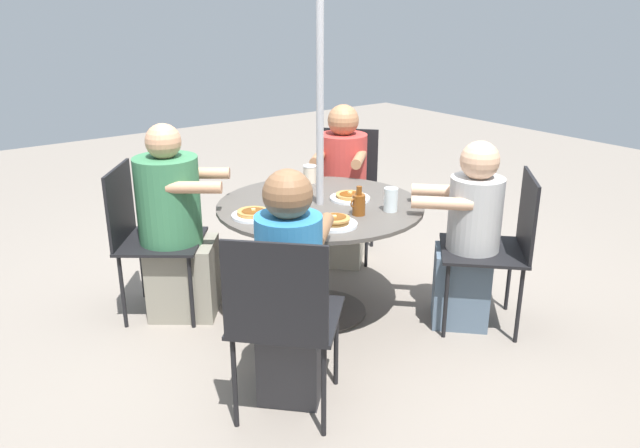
{
  "coord_description": "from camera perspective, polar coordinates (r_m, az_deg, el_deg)",
  "views": [
    {
      "loc": [
        2.07,
        2.8,
        1.84
      ],
      "look_at": [
        0.0,
        0.0,
        0.58
      ],
      "focal_mm": 35.0,
      "sensor_mm": 36.0,
      "label": 1
    }
  ],
  "objects": [
    {
      "name": "ground_plane",
      "position": [
        3.94,
        -0.0,
        -8.02
      ],
      "size": [
        12.0,
        12.0,
        0.0
      ],
      "primitive_type": "plane",
      "color": "gray"
    },
    {
      "name": "patio_table",
      "position": [
        3.71,
        -0.0,
        -0.23
      ],
      "size": [
        1.22,
        1.22,
        0.71
      ],
      "color": "#4C4742",
      "rests_on": "ground"
    },
    {
      "name": "umbrella_pole",
      "position": [
        3.56,
        -0.0,
        8.24
      ],
      "size": [
        0.04,
        0.04,
        2.25
      ],
      "primitive_type": "cylinder",
      "color": "#ADADB2",
      "rests_on": "ground"
    },
    {
      "name": "patio_chair_north",
      "position": [
        4.71,
        2.34,
        3.74
      ],
      "size": [
        0.67,
        0.67,
        0.93
      ],
      "rotation": [
        0.0,
        0.0,
        -0.82
      ],
      "color": "black",
      "rests_on": "ground"
    },
    {
      "name": "diner_north",
      "position": [
        4.54,
        2.01,
        3.0
      ],
      "size": [
        0.58,
        0.58,
        1.15
      ],
      "rotation": [
        0.0,
        0.0,
        -0.82
      ],
      "color": "beige",
      "rests_on": "ground"
    },
    {
      "name": "patio_chair_east",
      "position": [
        3.88,
        -15.69,
        -0.59
      ],
      "size": [
        0.66,
        0.66,
        0.93
      ],
      "rotation": [
        0.0,
        0.0,
        0.92
      ],
      "color": "black",
      "rests_on": "ground"
    },
    {
      "name": "diner_east",
      "position": [
        3.83,
        -13.07,
        -0.64
      ],
      "size": [
        0.61,
        0.58,
        1.19
      ],
      "rotation": [
        0.0,
        0.0,
        0.92
      ],
      "color": "gray",
      "rests_on": "ground"
    },
    {
      "name": "patio_chair_south",
      "position": [
        2.78,
        -3.45,
        -8.18
      ],
      "size": [
        0.67,
        0.67,
        0.93
      ],
      "rotation": [
        0.0,
        0.0,
        -3.94
      ],
      "color": "black",
      "rests_on": "ground"
    },
    {
      "name": "diner_south",
      "position": [
        2.93,
        -2.7,
        -6.45
      ],
      "size": [
        0.54,
        0.54,
        1.16
      ],
      "rotation": [
        0.0,
        0.0,
        -3.94
      ],
      "color": "#3D3D42",
      "rests_on": "ground"
    },
    {
      "name": "patio_chair_west",
      "position": [
        3.73,
        16.16,
        -1.46
      ],
      "size": [
        0.67,
        0.67,
        0.93
      ],
      "rotation": [
        0.0,
        0.0,
        -2.35
      ],
      "color": "black",
      "rests_on": "ground"
    },
    {
      "name": "diner_west",
      "position": [
        3.71,
        13.38,
        -1.53
      ],
      "size": [
        0.55,
        0.55,
        1.11
      ],
      "rotation": [
        0.0,
        0.0,
        -2.35
      ],
      "color": "slate",
      "rests_on": "ground"
    },
    {
      "name": "pancake_plate_a",
      "position": [
        3.31,
        1.38,
        0.18
      ],
      "size": [
        0.24,
        0.24,
        0.06
      ],
      "color": "white",
      "rests_on": "patio_table"
    },
    {
      "name": "pancake_plate_b",
      "position": [
        3.75,
        2.76,
        2.47
      ],
      "size": [
        0.24,
        0.24,
        0.05
      ],
      "color": "white",
      "rests_on": "patio_table"
    },
    {
      "name": "pancake_plate_c",
      "position": [
        3.46,
        -6.14,
        0.89
      ],
      "size": [
        0.24,
        0.24,
        0.05
      ],
      "color": "white",
      "rests_on": "patio_table"
    },
    {
      "name": "syrup_bottle",
      "position": [
        3.47,
        3.56,
        1.85
      ],
      "size": [
        0.1,
        0.07,
        0.17
      ],
      "color": "brown",
      "rests_on": "patio_table"
    },
    {
      "name": "coffee_cup",
      "position": [
        4.09,
        -0.95,
        4.6
      ],
      "size": [
        0.09,
        0.09,
        0.12
      ],
      "color": "beige",
      "rests_on": "patio_table"
    },
    {
      "name": "drinking_glass_a",
      "position": [
        3.55,
        6.48,
        2.23
      ],
      "size": [
        0.08,
        0.08,
        0.13
      ],
      "primitive_type": "cylinder",
      "color": "silver",
      "rests_on": "patio_table"
    },
    {
      "name": "drinking_glass_b",
      "position": [
        3.49,
        -2.68,
        1.74
      ],
      "size": [
        0.07,
        0.07,
        0.1
      ],
      "primitive_type": "cylinder",
      "color": "silver",
      "rests_on": "patio_table"
    }
  ]
}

